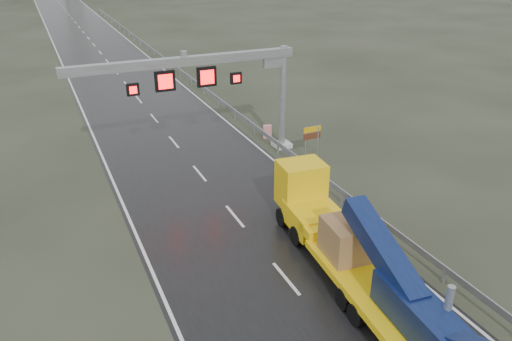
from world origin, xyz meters
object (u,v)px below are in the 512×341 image
heavy_haul_truck (361,259)px  exit_sign_pair (312,136)px  sign_gantry (217,77)px  striped_barrier (267,132)px

heavy_haul_truck → exit_sign_pair: size_ratio=7.61×
sign_gantry → exit_sign_pair: size_ratio=6.52×
heavy_haul_truck → sign_gantry: bearing=96.3°
exit_sign_pair → striped_barrier: (-1.13, 4.61, -1.09)m
heavy_haul_truck → exit_sign_pair: heavy_haul_truck is taller
exit_sign_pair → striped_barrier: size_ratio=2.25×
heavy_haul_truck → striped_barrier: (4.26, 17.94, -1.06)m
sign_gantry → heavy_haul_truck: (0.34, -15.93, -4.04)m
sign_gantry → heavy_haul_truck: bearing=-88.8°
striped_barrier → heavy_haul_truck: bearing=-86.7°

